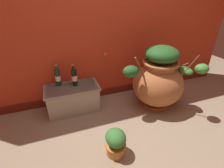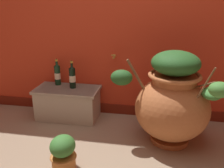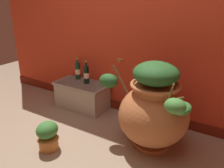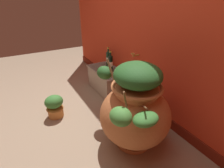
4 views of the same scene
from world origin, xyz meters
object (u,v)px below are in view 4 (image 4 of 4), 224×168
wine_bottle_left (108,58)px  wine_bottle_middle (110,62)px  terracotta_urn (135,110)px  potted_shrub (55,106)px

wine_bottle_left → wine_bottle_middle: (0.22, -0.08, 0.00)m
wine_bottle_left → wine_bottle_middle: wine_bottle_middle is taller
terracotta_urn → wine_bottle_middle: 1.19m
wine_bottle_middle → wine_bottle_left: bearing=159.6°
wine_bottle_left → potted_shrub: 1.21m
wine_bottle_middle → potted_shrub: wine_bottle_middle is taller
potted_shrub → wine_bottle_left: bearing=113.2°
terracotta_urn → wine_bottle_middle: terracotta_urn is taller
wine_bottle_middle → potted_shrub: (0.24, -0.98, -0.35)m
terracotta_urn → potted_shrub: 1.12m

